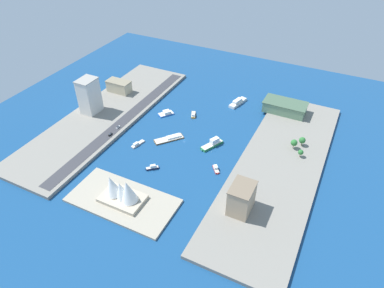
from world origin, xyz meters
The scene contains 22 objects.
ground_plane centered at (0.00, 0.00, 0.00)m, with size 440.00×440.00×0.00m, color navy.
quay_west centered at (-94.87, 0.00, 1.61)m, with size 70.00×240.00×3.21m, color gray.
quay_east centered at (94.87, 0.00, 1.61)m, with size 70.00×240.00×3.21m, color gray.
peninsula_point centered at (6.01, 94.17, 1.00)m, with size 86.39×42.84×2.00m, color #A89E89.
road_strip centered at (69.72, 0.00, 3.29)m, with size 12.35×228.00×0.15m, color #38383D.
ferry_white_commuter centered at (-23.39, -87.42, 2.31)m, with size 13.21×28.71×6.23m.
barge_flat_brown centered at (12.70, 5.45, 1.16)m, with size 25.24×27.69×3.17m.
yacht_sleek_gray centered at (36.37, 27.35, 1.16)m, with size 7.44×16.26×3.45m.
catamaran_blue centered at (38.58, -32.23, 1.53)m, with size 16.55×18.22×4.19m.
tugboat_red centered at (-45.61, 26.83, 1.44)m, with size 9.54×10.96×3.95m.
water_taxi_orange centered at (10.95, -42.93, 1.47)m, with size 8.81×13.69×3.93m.
patrol_launch_navy centered at (5.37, 50.61, 1.58)m, with size 10.97×10.06×4.25m.
ferry_green_doubledeck centered at (-28.88, -3.84, 2.48)m, with size 16.09×25.22×7.45m.
hotel_broad_white centered at (111.18, 2.11, 22.20)m, with size 16.48×20.97×37.91m.
apartment_midrise_tan centered at (-81.39, 63.28, 15.23)m, with size 16.67×22.29×23.97m.
terminal_long_green centered at (-75.51, -89.85, 9.00)m, with size 45.37×23.32×11.52m.
office_block_beige centered at (110.37, -46.86, 10.00)m, with size 28.24×14.65×13.53m.
suv_black centered at (66.42, 29.50, 4.14)m, with size 1.80×5.16×1.57m.
van_white centered at (67.17, 15.77, 4.15)m, with size 1.90×5.04×1.57m.
traffic_light_waterfront centered at (62.63, 32.35, 7.55)m, with size 0.36×0.36×6.50m.
opera_landmark centered at (5.86, 94.17, 11.14)m, with size 35.08×22.36×22.08m.
park_tree_cluster centered at (-103.65, -31.28, 9.20)m, with size 14.01×22.99×9.59m.
Camera 1 is at (-128.71, 241.23, 206.10)m, focal length 32.58 mm.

